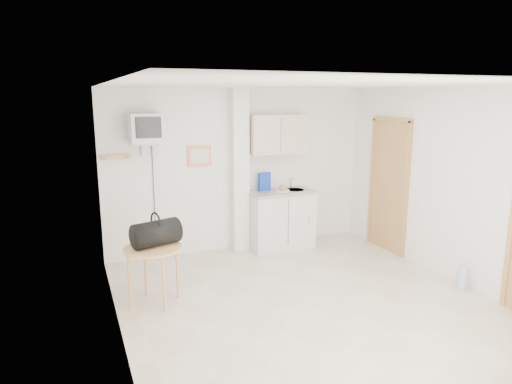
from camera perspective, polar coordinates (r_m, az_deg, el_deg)
name	(u,v)px	position (r m, az deg, el deg)	size (l,w,h in m)	color
ground	(308,303)	(5.53, 6.53, -13.65)	(4.50, 4.50, 0.00)	beige
room_envelope	(326,171)	(5.26, 8.75, 2.57)	(4.24, 4.54, 2.55)	white
kitchenette	(280,198)	(7.21, 2.96, -0.72)	(1.03, 0.58, 2.10)	silver
crt_television	(146,129)	(6.46, -13.59, 7.66)	(0.44, 0.45, 2.15)	slate
round_table	(153,254)	(5.40, -12.73, -7.57)	(0.66, 0.66, 0.69)	tan
duffel_bag	(156,233)	(5.36, -12.38, -5.03)	(0.60, 0.44, 0.40)	black
water_bottle	(463,278)	(6.35, 24.44, -9.79)	(0.11, 0.11, 0.33)	#A5BEDF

